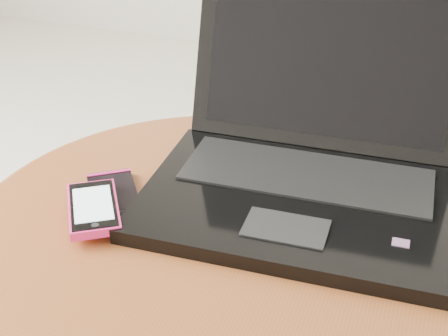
% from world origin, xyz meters
% --- Properties ---
extents(table, '(0.63, 0.63, 0.50)m').
position_xyz_m(table, '(-0.11, 0.10, 0.39)').
color(table, '#643114').
rests_on(table, ground).
extents(laptop, '(0.40, 0.36, 0.24)m').
position_xyz_m(laptop, '(-0.02, 0.22, 0.54)').
color(laptop, black).
rests_on(laptop, table).
extents(phone_black, '(0.11, 0.13, 0.01)m').
position_xyz_m(phone_black, '(-0.25, 0.11, 0.50)').
color(phone_black, black).
rests_on(phone_black, table).
extents(phone_pink, '(0.11, 0.12, 0.01)m').
position_xyz_m(phone_pink, '(-0.25, 0.06, 0.51)').
color(phone_pink, '#F02A7A').
rests_on(phone_pink, phone_black).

